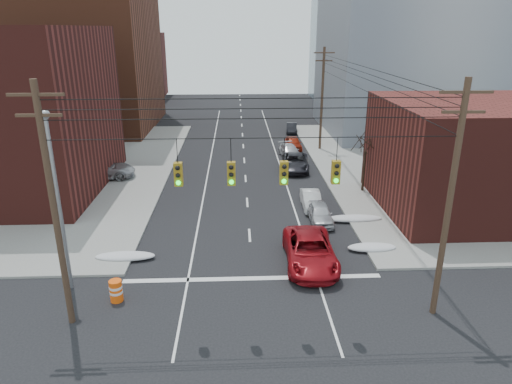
{
  "coord_description": "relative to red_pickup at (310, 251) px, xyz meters",
  "views": [
    {
      "loc": [
        -0.76,
        -15.19,
        12.82
      ],
      "look_at": [
        0.43,
        12.05,
        3.0
      ],
      "focal_mm": 32.0,
      "sensor_mm": 36.0,
      "label": 1
    }
  ],
  "objects": [
    {
      "name": "building_brick_tall",
      "position": [
        -27.34,
        40.0,
        14.17
      ],
      "size": [
        24.0,
        20.0,
        30.0
      ],
      "primitive_type": "cube",
      "color": "brown",
      "rests_on": "ground"
    },
    {
      "name": "utility_pole_far",
      "position": [
        5.16,
        26.0,
        4.95
      ],
      "size": [
        2.2,
        0.28,
        11.0
      ],
      "color": "#473323",
      "rests_on": "ground"
    },
    {
      "name": "building_brick_far",
      "position": [
        -29.34,
        66.0,
        5.17
      ],
      "size": [
        22.0,
        18.0,
        12.0
      ],
      "primitive_type": "cube",
      "color": "#4E1C17",
      "rests_on": "ground"
    },
    {
      "name": "snow_nw",
      "position": [
        -10.74,
        1.0,
        -0.62
      ],
      "size": [
        3.5,
        1.08,
        0.42
      ],
      "primitive_type": "ellipsoid",
      "color": "silver",
      "rests_on": "ground"
    },
    {
      "name": "lot_car_c",
      "position": [
        -22.02,
        14.18,
        -0.01
      ],
      "size": [
        5.05,
        3.46,
        1.36
      ],
      "primitive_type": "imported",
      "rotation": [
        0.0,
        0.0,
        1.2
      ],
      "color": "black",
      "rests_on": "sidewalk_nw"
    },
    {
      "name": "parked_car_e",
      "position": [
        2.24,
        26.45,
        -0.15
      ],
      "size": [
        1.72,
        4.07,
        1.38
      ],
      "primitive_type": "imported",
      "rotation": [
        0.0,
        0.0,
        0.02
      ],
      "color": "maroon",
      "rests_on": "ground"
    },
    {
      "name": "building_storefront",
      "position": [
        14.66,
        8.0,
        3.17
      ],
      "size": [
        16.0,
        12.0,
        8.0
      ],
      "primitive_type": "cube",
      "color": "#4E1C17",
      "rests_on": "ground"
    },
    {
      "name": "lot_car_a",
      "position": [
        -18.13,
        14.99,
        -0.05
      ],
      "size": [
        4.07,
        2.09,
        1.28
      ],
      "primitive_type": "imported",
      "rotation": [
        0.0,
        0.0,
        1.77
      ],
      "color": "silver",
      "rests_on": "sidewalk_nw"
    },
    {
      "name": "red_pickup",
      "position": [
        0.0,
        0.0,
        0.0
      ],
      "size": [
        2.92,
        6.08,
        1.67
      ],
      "primitive_type": "imported",
      "rotation": [
        0.0,
        0.0,
        -0.02
      ],
      "color": "maroon",
      "rests_on": "ground"
    },
    {
      "name": "bare_tree",
      "position": [
        6.25,
        12.0,
        1.49
      ],
      "size": [
        2.09,
        2.2,
        4.93
      ],
      "color": "black",
      "rests_on": "ground"
    },
    {
      "name": "parked_car_c",
      "position": [
        1.46,
        18.45,
        -0.08
      ],
      "size": [
        3.1,
        5.69,
        1.51
      ],
      "primitive_type": "imported",
      "rotation": [
        0.0,
        0.0,
        -0.11
      ],
      "color": "black",
      "rests_on": "ground"
    },
    {
      "name": "parked_car_a",
      "position": [
        1.64,
        5.96,
        -0.18
      ],
      "size": [
        1.59,
        3.86,
        1.31
      ],
      "primitive_type": "imported",
      "rotation": [
        0.0,
        0.0,
        -0.01
      ],
      "color": "silver",
      "rests_on": "ground"
    },
    {
      "name": "construction_barrel",
      "position": [
        -10.18,
        -3.34,
        -0.25
      ],
      "size": [
        0.66,
        0.66,
        1.13
      ],
      "rotation": [
        0.0,
        0.0,
        0.03
      ],
      "color": "#FB550D",
      "rests_on": "ground"
    },
    {
      "name": "traffic_signals",
      "position": [
        -3.24,
        -5.03,
        6.33
      ],
      "size": [
        17.0,
        0.42,
        2.02
      ],
      "color": "black",
      "rests_on": "ground"
    },
    {
      "name": "snow_ne",
      "position": [
        4.06,
        1.5,
        -0.62
      ],
      "size": [
        3.0,
        1.08,
        0.42
      ],
      "primitive_type": "ellipsoid",
      "color": "silver",
      "rests_on": "ground"
    },
    {
      "name": "lot_car_b",
      "position": [
        -16.1,
        16.2,
        0.1
      ],
      "size": [
        5.97,
        3.36,
        1.57
      ],
      "primitive_type": "imported",
      "rotation": [
        0.0,
        0.0,
        1.71
      ],
      "color": "#A2A3A7",
      "rests_on": "sidewalk_nw"
    },
    {
      "name": "utility_pole_right",
      "position": [
        5.16,
        -5.0,
        4.95
      ],
      "size": [
        2.2,
        0.28,
        11.0
      ],
      "color": "#473323",
      "rests_on": "ground"
    },
    {
      "name": "parked_car_d",
      "position": [
        1.46,
        23.19,
        -0.2
      ],
      "size": [
        2.35,
        4.56,
        1.26
      ],
      "primitive_type": "imported",
      "rotation": [
        0.0,
        0.0,
        0.14
      ],
      "color": "#B8B8BE",
      "rests_on": "ground"
    },
    {
      "name": "building_office",
      "position": [
        18.66,
        36.0,
        11.67
      ],
      "size": [
        22.0,
        20.0,
        25.0
      ],
      "primitive_type": "cube",
      "color": "gray",
      "rests_on": "ground"
    },
    {
      "name": "lot_car_d",
      "position": [
        -22.94,
        21.93,
        0.05
      ],
      "size": [
        4.51,
        2.29,
        1.47
      ],
      "primitive_type": "imported",
      "rotation": [
        0.0,
        0.0,
        1.44
      ],
      "color": "#B0B1B5",
      "rests_on": "sidewalk_nw"
    },
    {
      "name": "building_glass",
      "position": [
        20.66,
        62.0,
        10.17
      ],
      "size": [
        20.0,
        18.0,
        22.0
      ],
      "primitive_type": "cube",
      "color": "gray",
      "rests_on": "ground"
    },
    {
      "name": "parked_car_f",
      "position": [
        3.06,
        35.01,
        -0.22
      ],
      "size": [
        1.69,
        3.83,
        1.22
      ],
      "primitive_type": "imported",
      "rotation": [
        0.0,
        0.0,
        -0.11
      ],
      "color": "black",
      "rests_on": "ground"
    },
    {
      "name": "ground",
      "position": [
        -3.34,
        -8.0,
        -0.83
      ],
      "size": [
        160.0,
        160.0,
        0.0
      ],
      "primitive_type": "plane",
      "color": "black",
      "rests_on": "ground"
    },
    {
      "name": "street_light",
      "position": [
        -12.84,
        -2.0,
        4.7
      ],
      "size": [
        0.44,
        0.44,
        9.32
      ],
      "color": "gray",
      "rests_on": "ground"
    },
    {
      "name": "parked_car_b",
      "position": [
        1.46,
        8.73,
        -0.21
      ],
      "size": [
        1.39,
        3.79,
        1.24
      ],
      "primitive_type": "imported",
      "rotation": [
        0.0,
        0.0,
        -0.02
      ],
      "color": "silver",
      "rests_on": "ground"
    },
    {
      "name": "snow_east_far",
      "position": [
        4.06,
        6.0,
        -0.62
      ],
      "size": [
        4.0,
        1.08,
        0.42
      ],
      "primitive_type": "ellipsoid",
      "color": "silver",
      "rests_on": "ground"
    },
    {
      "name": "utility_pole_left",
      "position": [
        -11.84,
        -5.0,
        4.95
      ],
      "size": [
        2.2,
        0.28,
        11.0
      ],
      "color": "#473323",
      "rests_on": "ground"
    }
  ]
}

